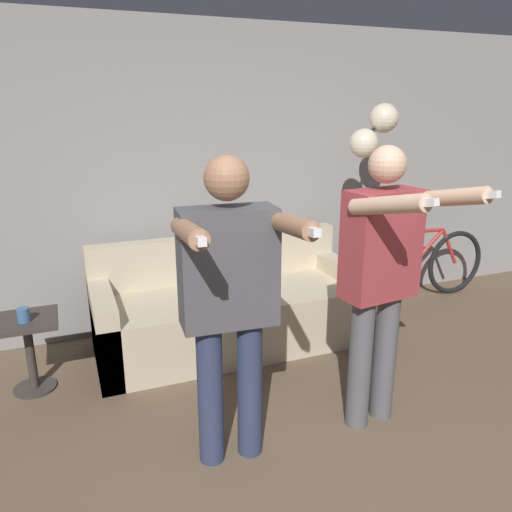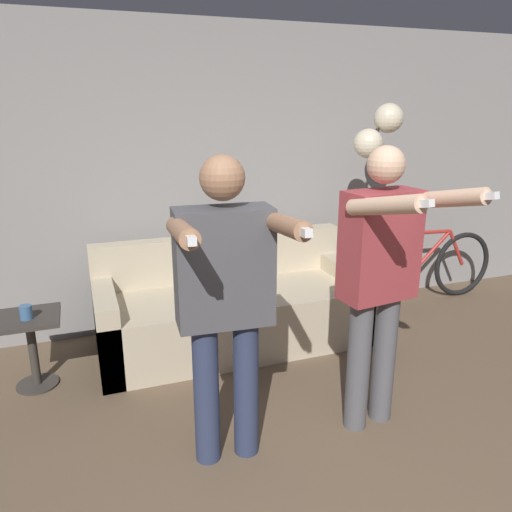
# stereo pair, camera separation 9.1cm
# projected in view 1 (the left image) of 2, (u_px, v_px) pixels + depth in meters

# --- Properties ---
(wall_back) EXTENTS (10.00, 0.05, 2.60)m
(wall_back) POSITION_uv_depth(u_px,v_px,m) (204.00, 180.00, 4.33)
(wall_back) COLOR gray
(wall_back) RESTS_ON ground_plane
(couch) EXTENTS (2.17, 0.85, 0.86)m
(couch) POSITION_uv_depth(u_px,v_px,m) (230.00, 311.00, 4.12)
(couch) COLOR beige
(couch) RESTS_ON ground_plane
(person_left) EXTENTS (0.60, 0.70, 1.70)m
(person_left) POSITION_uv_depth(u_px,v_px,m) (229.00, 293.00, 2.56)
(person_left) COLOR #2D3856
(person_left) RESTS_ON ground_plane
(person_right) EXTENTS (0.57, 0.71, 1.72)m
(person_right) POSITION_uv_depth(u_px,v_px,m) (382.00, 271.00, 2.89)
(person_right) COLOR #56565B
(person_right) RESTS_ON ground_plane
(cat) EXTENTS (0.40, 0.12, 0.16)m
(cat) POSITION_uv_depth(u_px,v_px,m) (227.00, 226.00, 4.25)
(cat) COLOR #3D3833
(cat) RESTS_ON couch
(floor_lamp) EXTENTS (0.42, 0.28, 1.94)m
(floor_lamp) POSITION_uv_depth(u_px,v_px,m) (373.00, 146.00, 4.17)
(floor_lamp) COLOR black
(floor_lamp) RESTS_ON ground_plane
(side_table) EXTENTS (0.41, 0.41, 0.54)m
(side_table) POSITION_uv_depth(u_px,v_px,m) (28.00, 340.00, 3.42)
(side_table) COLOR #38332D
(side_table) RESTS_ON ground_plane
(cup) EXTENTS (0.08, 0.08, 0.10)m
(cup) POSITION_uv_depth(u_px,v_px,m) (23.00, 315.00, 3.32)
(cup) COLOR #3D6693
(cup) RESTS_ON side_table
(bicycle) EXTENTS (1.66, 0.07, 0.77)m
(bicycle) POSITION_uv_depth(u_px,v_px,m) (417.00, 266.00, 5.05)
(bicycle) COLOR black
(bicycle) RESTS_ON ground_plane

